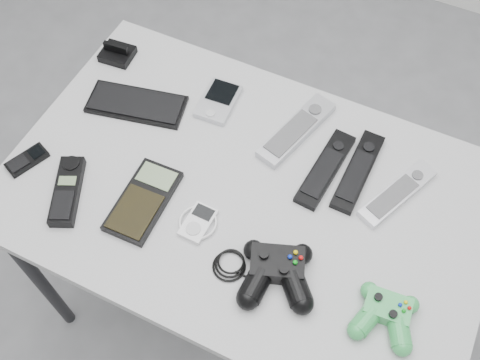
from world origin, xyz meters
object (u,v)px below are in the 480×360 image
at_px(mobile_phone, 27,160).
at_px(pda, 218,101).
at_px(remote_black_a, 358,171).
at_px(controller_green, 386,314).
at_px(calculator, 143,201).
at_px(mp3_player, 198,222).
at_px(desk, 246,205).
at_px(remote_black_b, 326,168).
at_px(controller_black, 277,271).
at_px(pda_keyboard, 136,104).
at_px(remote_silver_a, 297,130).
at_px(cordless_handset, 67,191).
at_px(remote_silver_b, 398,193).

bearing_deg(mobile_phone, pda, 69.68).
relative_size(remote_black_a, controller_green, 1.66).
bearing_deg(calculator, mp3_player, 0.47).
relative_size(desk, remote_black_b, 4.92).
bearing_deg(controller_green, controller_black, 178.31).
relative_size(pda_keyboard, remote_silver_a, 1.02).
height_order(pda_keyboard, remote_silver_a, remote_silver_a).
relative_size(cordless_handset, controller_green, 1.27).
relative_size(mobile_phone, controller_black, 0.37).
distance_m(desk, calculator, 0.23).
bearing_deg(desk, pda_keyboard, 163.45).
bearing_deg(controller_black, pda_keyboard, 131.52).
height_order(desk, calculator, calculator).
height_order(pda, mp3_player, pda).
bearing_deg(remote_black_b, remote_silver_b, 7.59).
relative_size(remote_silver_b, mp3_player, 2.38).
bearing_deg(remote_black_b, pda, 171.85).
distance_m(desk, remote_black_b, 0.20).
bearing_deg(cordless_handset, calculator, -6.81).
bearing_deg(desk, pda, 130.79).
distance_m(remote_silver_a, controller_black, 0.36).
relative_size(desk, controller_green, 8.05).
bearing_deg(remote_black_b, remote_black_a, 24.78).
bearing_deg(remote_black_b, pda_keyboard, -172.60).
relative_size(cordless_handset, mp3_player, 1.93).
bearing_deg(mobile_phone, pda_keyboard, 83.19).
distance_m(pda_keyboard, cordless_handset, 0.27).
bearing_deg(mp3_player, cordless_handset, -167.52).
bearing_deg(calculator, remote_silver_a, 52.90).
bearing_deg(remote_silver_b, remote_black_b, -153.26).
xyz_separation_m(desk, cordless_handset, (-0.34, -0.17, 0.07)).
height_order(calculator, controller_black, controller_black).
bearing_deg(pda, desk, -52.89).
bearing_deg(remote_silver_b, pda, -163.57).
bearing_deg(mp3_player, mobile_phone, -175.02).
distance_m(remote_silver_b, mobile_phone, 0.82).
relative_size(pda_keyboard, mp3_player, 2.69).
relative_size(remote_silver_a, controller_green, 1.75).
bearing_deg(controller_green, pda, 142.64).
bearing_deg(desk, mobile_phone, -163.13).
relative_size(pda, remote_black_b, 0.58).
bearing_deg(controller_black, calculator, 154.21).
xyz_separation_m(remote_black_b, remote_silver_b, (0.16, 0.01, 0.00)).
height_order(desk, remote_black_b, remote_black_b).
xyz_separation_m(remote_black_b, calculator, (-0.32, -0.24, -0.00)).
xyz_separation_m(cordless_handset, controller_black, (0.48, 0.02, 0.01)).
distance_m(desk, controller_black, 0.22).
height_order(pda, cordless_handset, cordless_handset).
xyz_separation_m(desk, controller_green, (0.36, -0.14, 0.08)).
height_order(pda_keyboard, calculator, calculator).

